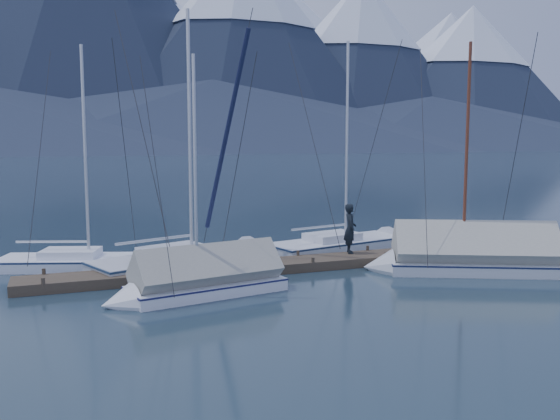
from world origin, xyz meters
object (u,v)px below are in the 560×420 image
(sailboat_covered_near, at_px, (459,259))
(sailboat_open_left, at_px, (102,264))
(person, at_px, (350,228))
(sailboat_open_mid, at_px, (204,259))
(sailboat_open_right, at_px, (354,244))
(sailboat_covered_far, at_px, (194,284))

(sailboat_covered_near, bearing_deg, sailboat_open_left, 156.65)
(sailboat_covered_near, xyz_separation_m, person, (-2.82, 2.99, 0.86))
(sailboat_open_mid, height_order, sailboat_open_right, sailboat_open_mid)
(sailboat_open_mid, xyz_separation_m, sailboat_open_right, (6.94, 0.91, -0.01))
(sailboat_open_left, distance_m, sailboat_covered_far, 5.61)
(sailboat_open_left, height_order, sailboat_open_mid, sailboat_open_mid)
(sailboat_open_mid, height_order, person, sailboat_open_mid)
(sailboat_open_mid, relative_size, sailboat_open_right, 1.07)
(sailboat_open_mid, distance_m, person, 5.75)
(sailboat_covered_far, bearing_deg, person, 23.41)
(sailboat_open_right, xyz_separation_m, sailboat_covered_far, (-8.36, -5.47, 0.22))
(sailboat_covered_near, relative_size, person, 4.66)
(person, bearing_deg, sailboat_open_left, 93.78)
(sailboat_open_mid, bearing_deg, sailboat_open_left, 171.51)
(sailboat_open_left, bearing_deg, sailboat_covered_near, -23.35)
(sailboat_covered_near, relative_size, sailboat_covered_far, 1.13)
(sailboat_open_right, bearing_deg, sailboat_covered_near, -76.92)
(sailboat_open_mid, bearing_deg, sailboat_covered_far, -107.26)
(sailboat_covered_far, xyz_separation_m, person, (6.82, 2.95, 0.92))
(person, bearing_deg, sailboat_covered_far, 130.56)
(sailboat_covered_far, bearing_deg, sailboat_open_left, 114.10)
(sailboat_open_left, xyz_separation_m, person, (9.11, -2.16, 1.15))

